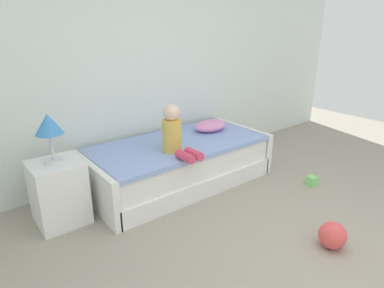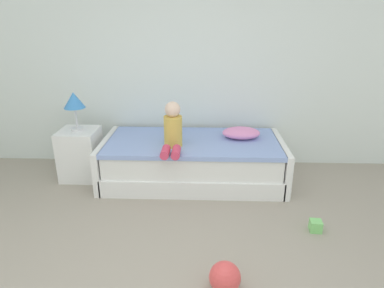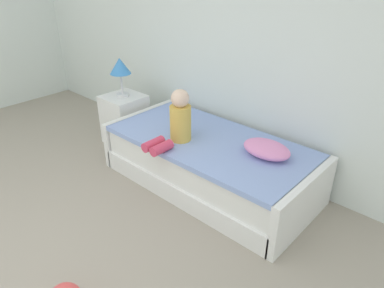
{
  "view_description": "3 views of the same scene",
  "coord_description": "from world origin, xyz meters",
  "px_view_note": "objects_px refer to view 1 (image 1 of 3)",
  "views": [
    {
      "loc": [
        -1.98,
        -0.89,
        1.78
      ],
      "look_at": [
        0.09,
        1.75,
        0.55
      ],
      "focal_mm": 31.19,
      "sensor_mm": 36.0,
      "label": 1
    },
    {
      "loc": [
        0.22,
        -1.71,
        1.86
      ],
      "look_at": [
        0.09,
        1.75,
        0.55
      ],
      "focal_mm": 31.93,
      "sensor_mm": 36.0,
      "label": 2
    },
    {
      "loc": [
        2.02,
        -0.36,
        2.07
      ],
      "look_at": [
        0.09,
        1.75,
        0.55
      ],
      "focal_mm": 33.45,
      "sensor_mm": 36.0,
      "label": 3
    }
  ],
  "objects_px": {
    "bed": "(179,163)",
    "table_lamp": "(49,127)",
    "pillow": "(210,126)",
    "child_figure": "(175,134)",
    "toy_ball": "(333,235)",
    "nightstand": "(59,192)",
    "toy_block": "(312,181)"
  },
  "relations": [
    {
      "from": "bed",
      "to": "table_lamp",
      "type": "xyz_separation_m",
      "value": [
        -1.35,
        0.02,
        0.69
      ]
    },
    {
      "from": "table_lamp",
      "to": "pillow",
      "type": "relative_size",
      "value": 1.02
    },
    {
      "from": "table_lamp",
      "to": "pillow",
      "type": "xyz_separation_m",
      "value": [
        1.92,
        0.08,
        -0.37
      ]
    },
    {
      "from": "child_figure",
      "to": "bed",
      "type": "bearing_deg",
      "value": 47.35
    },
    {
      "from": "child_figure",
      "to": "toy_ball",
      "type": "xyz_separation_m",
      "value": [
        0.5,
        -1.54,
        -0.59
      ]
    },
    {
      "from": "bed",
      "to": "child_figure",
      "type": "xyz_separation_m",
      "value": [
        -0.21,
        -0.23,
        0.46
      ]
    },
    {
      "from": "nightstand",
      "to": "toy_block",
      "type": "bearing_deg",
      "value": -22.39
    },
    {
      "from": "nightstand",
      "to": "pillow",
      "type": "distance_m",
      "value": 1.93
    },
    {
      "from": "bed",
      "to": "pillow",
      "type": "bearing_deg",
      "value": 10.04
    },
    {
      "from": "table_lamp",
      "to": "toy_block",
      "type": "distance_m",
      "value": 2.86
    },
    {
      "from": "table_lamp",
      "to": "toy_block",
      "type": "height_order",
      "value": "table_lamp"
    },
    {
      "from": "bed",
      "to": "child_figure",
      "type": "relative_size",
      "value": 4.14
    },
    {
      "from": "child_figure",
      "to": "pillow",
      "type": "xyz_separation_m",
      "value": [
        0.78,
        0.33,
        -0.14
      ]
    },
    {
      "from": "child_figure",
      "to": "toy_ball",
      "type": "bearing_deg",
      "value": -71.99
    },
    {
      "from": "nightstand",
      "to": "pillow",
      "type": "height_order",
      "value": "pillow"
    },
    {
      "from": "table_lamp",
      "to": "toy_ball",
      "type": "distance_m",
      "value": 2.57
    },
    {
      "from": "nightstand",
      "to": "toy_block",
      "type": "distance_m",
      "value": 2.73
    },
    {
      "from": "child_figure",
      "to": "toy_block",
      "type": "xyz_separation_m",
      "value": [
        1.37,
        -0.79,
        -0.65
      ]
    },
    {
      "from": "table_lamp",
      "to": "child_figure",
      "type": "xyz_separation_m",
      "value": [
        1.14,
        -0.25,
        -0.23
      ]
    },
    {
      "from": "pillow",
      "to": "toy_block",
      "type": "xyz_separation_m",
      "value": [
        0.6,
        -1.11,
        -0.51
      ]
    },
    {
      "from": "child_figure",
      "to": "toy_ball",
      "type": "height_order",
      "value": "child_figure"
    },
    {
      "from": "nightstand",
      "to": "bed",
      "type": "bearing_deg",
      "value": -0.93
    },
    {
      "from": "bed",
      "to": "child_figure",
      "type": "distance_m",
      "value": 0.55
    },
    {
      "from": "bed",
      "to": "toy_block",
      "type": "relative_size",
      "value": 20.02
    },
    {
      "from": "toy_ball",
      "to": "toy_block",
      "type": "xyz_separation_m",
      "value": [
        0.87,
        0.76,
        -0.06
      ]
    },
    {
      "from": "child_figure",
      "to": "nightstand",
      "type": "bearing_deg",
      "value": 167.61
    },
    {
      "from": "nightstand",
      "to": "child_figure",
      "type": "bearing_deg",
      "value": -12.39
    },
    {
      "from": "bed",
      "to": "toy_block",
      "type": "bearing_deg",
      "value": -41.05
    },
    {
      "from": "nightstand",
      "to": "child_figure",
      "type": "xyz_separation_m",
      "value": [
        1.14,
        -0.25,
        0.4
      ]
    },
    {
      "from": "toy_block",
      "to": "table_lamp",
      "type": "bearing_deg",
      "value": 157.61
    },
    {
      "from": "bed",
      "to": "child_figure",
      "type": "bearing_deg",
      "value": -132.65
    },
    {
      "from": "nightstand",
      "to": "child_figure",
      "type": "height_order",
      "value": "child_figure"
    }
  ]
}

